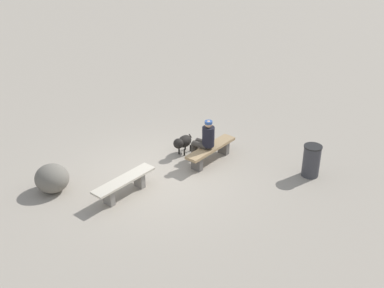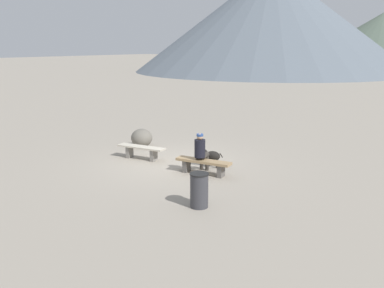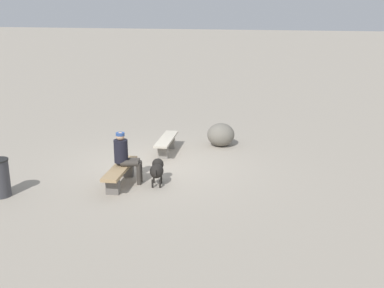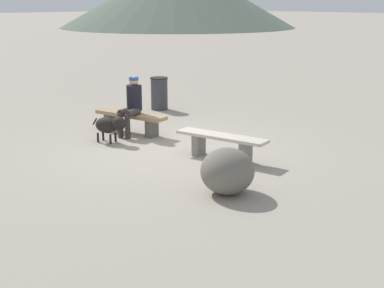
# 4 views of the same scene
# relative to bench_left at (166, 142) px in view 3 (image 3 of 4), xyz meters

# --- Properties ---
(ground) EXTENTS (210.00, 210.00, 0.06)m
(ground) POSITION_rel_bench_left_xyz_m (1.22, 0.23, -0.35)
(ground) COLOR #9E9384
(bench_left) EXTENTS (1.77, 0.69, 0.45)m
(bench_left) POSITION_rel_bench_left_xyz_m (0.00, 0.00, 0.00)
(bench_left) COLOR gray
(bench_left) RESTS_ON ground
(bench_right) EXTENTS (1.75, 0.68, 0.44)m
(bench_right) POSITION_rel_bench_left_xyz_m (2.66, -0.05, 0.00)
(bench_right) COLOR #605B56
(bench_right) RESTS_ON ground
(seated_person) EXTENTS (0.44, 0.64, 1.23)m
(seated_person) POSITION_rel_bench_left_xyz_m (2.51, 0.02, 0.38)
(seated_person) COLOR black
(seated_person) RESTS_ON ground
(dog) EXTENTS (0.75, 0.46, 0.55)m
(dog) POSITION_rel_bench_left_xyz_m (2.33, 0.73, 0.05)
(dog) COLOR black
(dog) RESTS_ON ground
(boulder) EXTENTS (1.10, 1.11, 0.69)m
(boulder) POSITION_rel_bench_left_xyz_m (-1.24, 1.25, 0.03)
(boulder) COLOR #6B665B
(boulder) RESTS_ON ground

